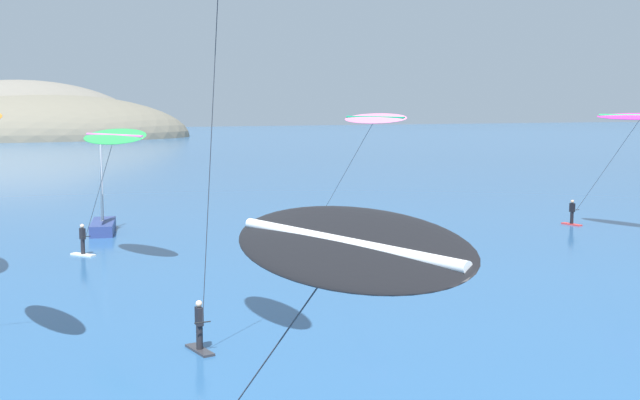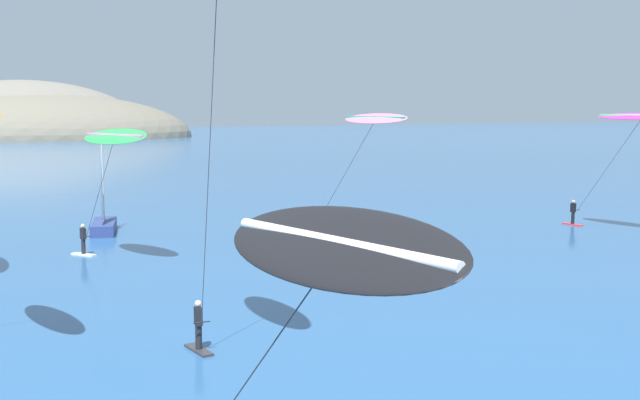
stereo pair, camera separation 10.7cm
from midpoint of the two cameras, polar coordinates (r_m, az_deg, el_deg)
headland_island at (r=215.85m, az=-19.55°, el=4.17°), size 78.58×51.67×29.31m
sailboat_near at (r=53.28m, az=-15.05°, el=-1.49°), size 2.52×5.96×5.70m
kitesurfer_magenta at (r=54.02m, az=21.67°, el=5.07°), size 2.61×8.65×7.66m
kitesurfer_red at (r=23.96m, az=-7.29°, el=13.61°), size 1.64×5.93×12.04m
kitesurfer_pink at (r=46.22m, az=3.63°, el=5.12°), size 2.74×8.75×7.68m
kitesurfer_black at (r=11.03m, az=0.03°, el=-5.33°), size 2.70×8.05×6.68m
kitesurfer_green at (r=41.78m, az=-14.50°, el=3.86°), size 3.44×6.77×6.96m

